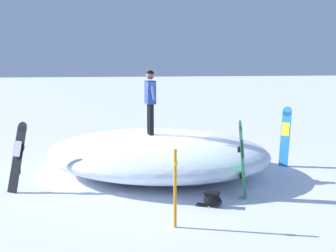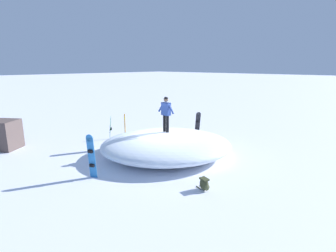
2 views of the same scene
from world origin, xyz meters
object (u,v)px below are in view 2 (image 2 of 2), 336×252
object	(u,v)px
snowboard_secondary_upright	(198,125)
snowboard_tertiary_upright	(110,132)
backpack_far	(120,141)
trail_marker_pole	(125,125)
snowboarder_standing	(166,111)
snowboard_primary_upright	(91,156)
backpack_near	(204,184)

from	to	relation	value
snowboard_secondary_upright	snowboard_tertiary_upright	size ratio (longest dim) A/B	0.92
backpack_far	trail_marker_pole	world-z (taller)	trail_marker_pole
snowboarder_standing	trail_marker_pole	distance (m)	4.06
snowboarder_standing	snowboard_secondary_upright	size ratio (longest dim) A/B	1.06
snowboard_primary_upright	backpack_far	size ratio (longest dim) A/B	3.18
snowboard_primary_upright	trail_marker_pole	distance (m)	5.83
snowboarder_standing	trail_marker_pole	bearing A→B (deg)	-96.84
snowboard_secondary_upright	backpack_near	distance (m)	6.74
snowboarder_standing	backpack_near	distance (m)	4.52
snowboard_primary_upright	backpack_near	size ratio (longest dim) A/B	3.01
snowboard_secondary_upright	backpack_far	size ratio (longest dim) A/B	2.91
snowboarder_standing	snowboard_primary_upright	xyz separation A→B (m)	(4.02, -0.08, -1.20)
backpack_near	backpack_far	distance (m)	6.69
snowboard_secondary_upright	snowboarder_standing	bearing A→B (deg)	9.96
backpack_near	trail_marker_pole	world-z (taller)	trail_marker_pole
snowboard_secondary_upright	backpack_near	world-z (taller)	snowboard_secondary_upright
backpack_near	backpack_far	world-z (taller)	backpack_near
snowboard_primary_upright	backpack_near	distance (m)	4.33
snowboard_primary_upright	backpack_far	bearing A→B (deg)	-140.07
backpack_far	snowboarder_standing	bearing A→B (deg)	101.86
backpack_far	snowboard_tertiary_upright	bearing A→B (deg)	25.01
snowboard_tertiary_upright	trail_marker_pole	size ratio (longest dim) A/B	1.21
snowboard_tertiary_upright	snowboarder_standing	bearing A→B (deg)	120.00
snowboard_primary_upright	snowboarder_standing	bearing A→B (deg)	178.93
snowboarder_standing	backpack_near	xyz separation A→B (m)	(1.90, 3.64, -1.89)
backpack_near	snowboard_tertiary_upright	bearing A→B (deg)	-94.11
backpack_far	trail_marker_pole	xyz separation A→B (m)	(-1.07, -0.88, 0.60)
snowboarder_standing	backpack_far	distance (m)	3.57
snowboarder_standing	backpack_near	world-z (taller)	snowboarder_standing
snowboard_primary_upright	snowboard_secondary_upright	xyz separation A→B (m)	(-7.33, -0.51, -0.08)
trail_marker_pole	backpack_far	bearing A→B (deg)	39.49
snowboarder_standing	backpack_near	bearing A→B (deg)	62.40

